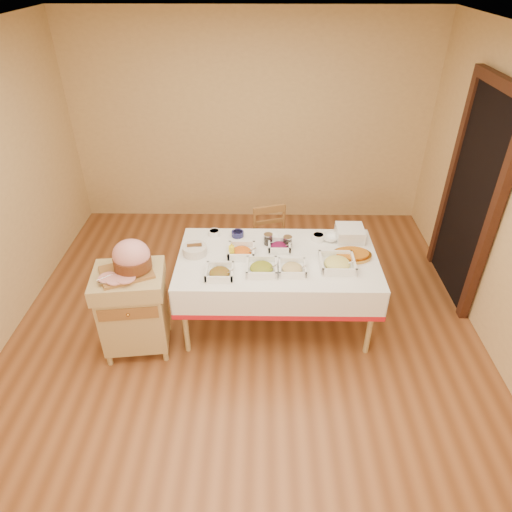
{
  "coord_description": "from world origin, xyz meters",
  "views": [
    {
      "loc": [
        0.15,
        -3.14,
        3.08
      ],
      "look_at": [
        0.1,
        0.2,
        0.84
      ],
      "focal_mm": 32.0,
      "sensor_mm": 36.0,
      "label": 1
    }
  ],
  "objects": [
    {
      "name": "small_bowl_right",
      "position": [
        0.7,
        0.6,
        0.79
      ],
      "size": [
        0.12,
        0.12,
        0.06
      ],
      "color": "white",
      "rests_on": "dining_table"
    },
    {
      "name": "doorway",
      "position": [
        2.2,
        0.9,
        1.11
      ],
      "size": [
        0.09,
        1.1,
        2.2
      ],
      "color": "black",
      "rests_on": "ground"
    },
    {
      "name": "small_bowl_left",
      "position": [
        -0.31,
        0.68,
        0.79
      ],
      "size": [
        0.11,
        0.11,
        0.05
      ],
      "color": "white",
      "rests_on": "dining_table"
    },
    {
      "name": "bowl_white_imported",
      "position": [
        0.25,
        0.57,
        0.78
      ],
      "size": [
        0.18,
        0.18,
        0.04
      ],
      "primitive_type": "imported",
      "rotation": [
        0.0,
        0.0,
        0.1
      ],
      "color": "white",
      "rests_on": "dining_table"
    },
    {
      "name": "brass_platter",
      "position": [
        0.98,
        0.32,
        0.78
      ],
      "size": [
        0.36,
        0.26,
        0.05
      ],
      "color": "#BD8835",
      "rests_on": "dining_table"
    },
    {
      "name": "dining_table",
      "position": [
        0.3,
        0.3,
        0.6
      ],
      "size": [
        1.82,
        1.02,
        0.76
      ],
      "color": "tan",
      "rests_on": "ground"
    },
    {
      "name": "mustard_bottle",
      "position": [
        -0.12,
        0.27,
        0.83
      ],
      "size": [
        0.05,
        0.05,
        0.16
      ],
      "color": "yellow",
      "rests_on": "dining_table"
    },
    {
      "name": "ham_on_board",
      "position": [
        -0.93,
        -0.04,
        0.96
      ],
      "size": [
        0.44,
        0.42,
        0.29
      ],
      "color": "olive",
      "rests_on": "butcher_cart"
    },
    {
      "name": "preserve_jar_left",
      "position": [
        0.22,
        0.52,
        0.81
      ],
      "size": [
        0.09,
        0.09,
        0.11
      ],
      "color": "silver",
      "rests_on": "dining_table"
    },
    {
      "name": "plate_stack",
      "position": [
        1.0,
        0.63,
        0.82
      ],
      "size": [
        0.26,
        0.26,
        0.13
      ],
      "color": "white",
      "rests_on": "dining_table"
    },
    {
      "name": "bowl_small_imported",
      "position": [
        0.82,
        0.61,
        0.79
      ],
      "size": [
        0.17,
        0.17,
        0.05
      ],
      "primitive_type": "imported",
      "rotation": [
        0.0,
        0.0,
        -0.02
      ],
      "color": "white",
      "rests_on": "dining_table"
    },
    {
      "name": "serving_dish_d",
      "position": [
        0.82,
        0.16,
        0.8
      ],
      "size": [
        0.3,
        0.3,
        0.11
      ],
      "color": "white",
      "rests_on": "dining_table"
    },
    {
      "name": "room_shell",
      "position": [
        0.0,
        0.0,
        1.3
      ],
      "size": [
        5.0,
        5.0,
        5.0
      ],
      "color": "brown",
      "rests_on": "ground"
    },
    {
      "name": "bread_basket",
      "position": [
        -0.46,
        0.35,
        0.8
      ],
      "size": [
        0.22,
        0.22,
        0.1
      ],
      "color": "silver",
      "rests_on": "dining_table"
    },
    {
      "name": "serving_dish_f",
      "position": [
        0.32,
        0.44,
        0.79
      ],
      "size": [
        0.22,
        0.21,
        0.1
      ],
      "color": "white",
      "rests_on": "dining_table"
    },
    {
      "name": "small_bowl_mid",
      "position": [
        -0.08,
        0.66,
        0.79
      ],
      "size": [
        0.12,
        0.12,
        0.05
      ],
      "color": "navy",
      "rests_on": "dining_table"
    },
    {
      "name": "serving_dish_a",
      "position": [
        -0.2,
        0.01,
        0.79
      ],
      "size": [
        0.24,
        0.24,
        0.1
      ],
      "color": "white",
      "rests_on": "dining_table"
    },
    {
      "name": "butcher_cart",
      "position": [
        -0.97,
        -0.08,
        0.48
      ],
      "size": [
        0.65,
        0.56,
        0.84
      ],
      "color": "tan",
      "rests_on": "ground"
    },
    {
      "name": "serving_dish_c",
      "position": [
        0.42,
        0.09,
        0.79
      ],
      "size": [
        0.24,
        0.24,
        0.1
      ],
      "color": "white",
      "rests_on": "dining_table"
    },
    {
      "name": "serving_dish_b",
      "position": [
        0.15,
        0.08,
        0.8
      ],
      "size": [
        0.27,
        0.27,
        0.11
      ],
      "color": "white",
      "rests_on": "dining_table"
    },
    {
      "name": "dining_chair",
      "position": [
        0.27,
        1.01,
        0.44
      ],
      "size": [
        0.47,
        0.45,
        0.85
      ],
      "color": "olive",
      "rests_on": "ground"
    },
    {
      "name": "preserve_jar_right",
      "position": [
        0.4,
        0.48,
        0.81
      ],
      "size": [
        0.08,
        0.08,
        0.11
      ],
      "color": "silver",
      "rests_on": "dining_table"
    },
    {
      "name": "serving_dish_e",
      "position": [
        -0.03,
        0.33,
        0.8
      ],
      "size": [
        0.26,
        0.24,
        0.12
      ],
      "color": "white",
      "rests_on": "dining_table"
    }
  ]
}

